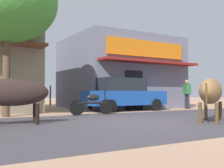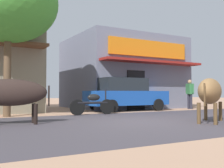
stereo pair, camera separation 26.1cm
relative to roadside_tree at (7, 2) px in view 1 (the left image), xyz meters
The scene contains 9 objects.
ground 6.74m from the roadside_tree, 48.37° to the right, with size 80.00×80.00×0.00m, color tan.
asphalt_road 6.73m from the roadside_tree, 48.37° to the right, with size 72.00×6.79×0.00m, color #464047.
storefront_right_club 8.78m from the roadside_tree, 27.50° to the left, with size 6.43×6.55×4.27m.
roadside_tree is the anchor object (origin of this frame).
parked_hatchback_car 6.77m from the roadside_tree, ahead, with size 4.22×1.85×1.64m.
parked_motorcycle 5.10m from the roadside_tree, 12.82° to the right, with size 1.97×0.26×1.07m.
cow_near_brown 4.45m from the roadside_tree, 98.25° to the right, with size 2.67×0.81×1.30m.
cow_far_dark 8.02m from the roadside_tree, 44.62° to the right, with size 2.36×1.76×1.35m.
pedestrian_by_shop 10.39m from the roadside_tree, ahead, with size 0.36×0.61×1.65m.
Camera 1 is at (-5.34, -7.05, 0.90)m, focal length 44.28 mm.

